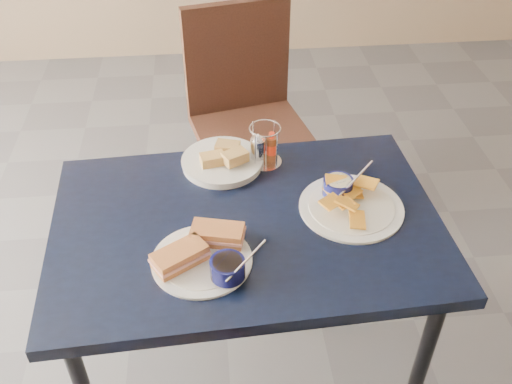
{
  "coord_description": "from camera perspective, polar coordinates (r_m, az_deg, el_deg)",
  "views": [
    {
      "loc": [
        -0.02,
        -1.37,
        1.84
      ],
      "look_at": [
        0.1,
        -0.13,
        0.82
      ],
      "focal_mm": 40.0,
      "sensor_mm": 36.0,
      "label": 1
    }
  ],
  "objects": [
    {
      "name": "condiment_caddy",
      "position": [
        1.81,
        0.73,
        4.42
      ],
      "size": [
        0.11,
        0.11,
        0.14
      ],
      "color": "silver",
      "rests_on": "dining_table"
    },
    {
      "name": "dining_table",
      "position": [
        1.68,
        -0.89,
        -4.75
      ],
      "size": [
        1.14,
        0.79,
        0.75
      ],
      "color": "black",
      "rests_on": "ground"
    },
    {
      "name": "ground",
      "position": [
        2.3,
        -2.94,
        -14.08
      ],
      "size": [
        6.0,
        6.0,
        0.0
      ],
      "primitive_type": "plane",
      "color": "#55555A",
      "rests_on": "ground"
    },
    {
      "name": "chair_far",
      "position": [
        2.52,
        -0.66,
        8.75
      ],
      "size": [
        0.55,
        0.54,
        0.98
      ],
      "color": "black",
      "rests_on": "ground"
    },
    {
      "name": "sandwich_plate",
      "position": [
        1.5,
        -5.07,
        -6.22
      ],
      "size": [
        0.3,
        0.27,
        0.12
      ],
      "color": "white",
      "rests_on": "dining_table"
    },
    {
      "name": "bread_basket",
      "position": [
        1.82,
        -3.33,
        3.15
      ],
      "size": [
        0.26,
        0.26,
        0.07
      ],
      "color": "white",
      "rests_on": "dining_table"
    },
    {
      "name": "plantain_plate",
      "position": [
        1.69,
        9.08,
        -0.79
      ],
      "size": [
        0.3,
        0.3,
        0.12
      ],
      "color": "white",
      "rests_on": "dining_table"
    }
  ]
}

